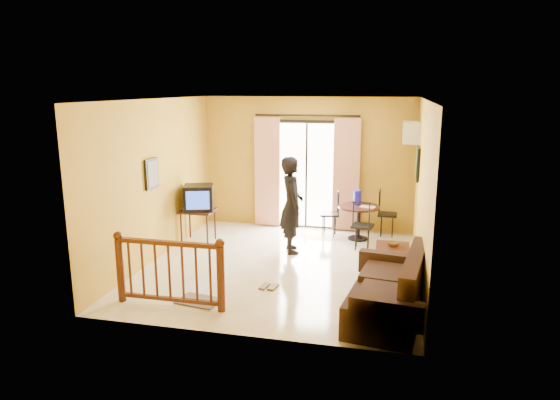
% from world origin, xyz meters
% --- Properties ---
extents(ground, '(5.00, 5.00, 0.00)m').
position_xyz_m(ground, '(0.00, 0.00, 0.00)').
color(ground, beige).
rests_on(ground, ground).
extents(room_shell, '(5.00, 5.00, 5.00)m').
position_xyz_m(room_shell, '(0.00, 0.00, 1.70)').
color(room_shell, white).
rests_on(room_shell, ground).
extents(balcony_door, '(2.25, 0.14, 2.46)m').
position_xyz_m(balcony_door, '(0.00, 2.43, 1.19)').
color(balcony_door, black).
rests_on(balcony_door, ground).
extents(tv_table, '(0.64, 0.54, 0.64)m').
position_xyz_m(tv_table, '(-1.90, 1.00, 0.56)').
color(tv_table, black).
rests_on(tv_table, ground).
extents(television, '(0.67, 0.64, 0.50)m').
position_xyz_m(television, '(-1.87, 0.99, 0.89)').
color(television, black).
rests_on(television, tv_table).
extents(picture_left, '(0.05, 0.42, 0.52)m').
position_xyz_m(picture_left, '(-2.22, -0.20, 1.55)').
color(picture_left, black).
rests_on(picture_left, room_shell).
extents(dining_table, '(0.82, 0.82, 0.69)m').
position_xyz_m(dining_table, '(1.17, 1.85, 0.54)').
color(dining_table, black).
rests_on(dining_table, ground).
extents(water_jug, '(0.15, 0.15, 0.29)m').
position_xyz_m(water_jug, '(1.12, 1.96, 0.83)').
color(water_jug, '#1815CC').
rests_on(water_jug, dining_table).
extents(serving_tray, '(0.31, 0.24, 0.02)m').
position_xyz_m(serving_tray, '(1.35, 1.75, 0.70)').
color(serving_tray, beige).
rests_on(serving_tray, dining_table).
extents(dining_chairs, '(1.59, 1.41, 0.95)m').
position_xyz_m(dining_chairs, '(1.19, 1.82, 0.00)').
color(dining_chairs, black).
rests_on(dining_chairs, ground).
extents(air_conditioner, '(0.31, 0.60, 0.40)m').
position_xyz_m(air_conditioner, '(2.09, 1.95, 2.15)').
color(air_conditioner, silver).
rests_on(air_conditioner, room_shell).
extents(botanical_print, '(0.05, 0.50, 0.60)m').
position_xyz_m(botanical_print, '(2.22, 1.30, 1.65)').
color(botanical_print, black).
rests_on(botanical_print, room_shell).
extents(coffee_table, '(0.54, 0.98, 0.43)m').
position_xyz_m(coffee_table, '(1.85, -0.00, 0.29)').
color(coffee_table, black).
rests_on(coffee_table, ground).
extents(bowl, '(0.25, 0.25, 0.06)m').
position_xyz_m(bowl, '(1.85, 0.21, 0.46)').
color(bowl, brown).
rests_on(bowl, coffee_table).
extents(sofa, '(1.10, 1.98, 0.89)m').
position_xyz_m(sofa, '(1.86, -1.58, 0.33)').
color(sofa, black).
rests_on(sofa, ground).
extents(standing_person, '(0.63, 0.76, 1.78)m').
position_xyz_m(standing_person, '(0.02, 0.80, 0.89)').
color(standing_person, black).
rests_on(standing_person, ground).
extents(stair_balustrade, '(1.63, 0.13, 1.04)m').
position_xyz_m(stair_balustrade, '(-1.15, -1.90, 0.56)').
color(stair_balustrade, '#471E0F').
rests_on(stair_balustrade, ground).
extents(doormat, '(0.66, 0.49, 0.02)m').
position_xyz_m(doormat, '(-0.82, -1.68, 0.01)').
color(doormat, '#62564E').
rests_on(doormat, ground).
extents(sandals, '(0.28, 0.26, 0.03)m').
position_xyz_m(sandals, '(0.03, -0.97, 0.01)').
color(sandals, brown).
rests_on(sandals, ground).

